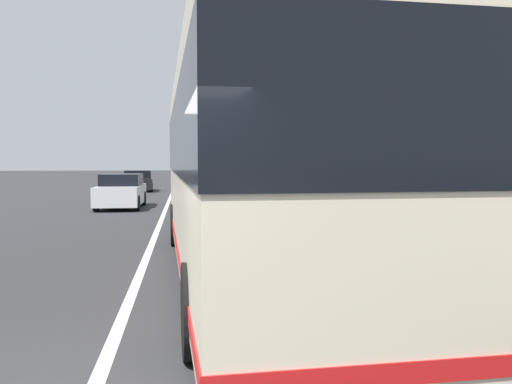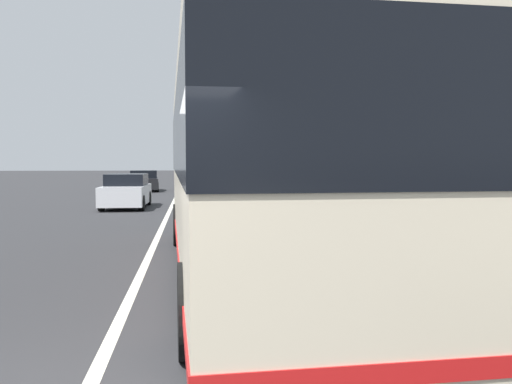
{
  "view_description": "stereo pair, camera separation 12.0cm",
  "coord_description": "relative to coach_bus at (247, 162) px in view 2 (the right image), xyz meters",
  "views": [
    {
      "loc": [
        -3.95,
        -0.82,
        2.04
      ],
      "look_at": [
        4.47,
        -1.96,
        1.54
      ],
      "focal_mm": 37.08,
      "sensor_mm": 36.0,
      "label": 1
    },
    {
      "loc": [
        -3.97,
        -0.94,
        2.04
      ],
      "look_at": [
        4.47,
        -1.96,
        1.54
      ],
      "focal_mm": 37.08,
      "sensor_mm": 36.0,
      "label": 2
    }
  ],
  "objects": [
    {
      "name": "car_far_distant",
      "position": [
        14.24,
        3.8,
        -1.31
      ],
      "size": [
        4.18,
        1.89,
        1.48
      ],
      "rotation": [
        0.0,
        0.0,
        3.12
      ],
      "color": "silver",
      "rests_on": "ground"
    },
    {
      "name": "coach_bus",
      "position": [
        0.0,
        0.0,
        0.0
      ],
      "size": [
        11.77,
        2.94,
        3.53
      ],
      "rotation": [
        0.0,
        0.0,
        0.04
      ],
      "color": "beige",
      "rests_on": "ground"
    },
    {
      "name": "lane_divider_line",
      "position": [
        4.8,
        1.88,
        -2.02
      ],
      "size": [
        110.0,
        0.16,
        0.01
      ],
      "primitive_type": "cube",
      "color": "silver",
      "rests_on": "ground"
    },
    {
      "name": "sidewalk_curb",
      "position": [
        4.8,
        -4.62,
        -1.95
      ],
      "size": [
        110.0,
        3.6,
        0.14
      ],
      "primitive_type": "cube",
      "color": "#9E998E",
      "rests_on": "ground"
    },
    {
      "name": "car_oncoming",
      "position": [
        27.14,
        4.21,
        -1.35
      ],
      "size": [
        4.07,
        2.16,
        1.4
      ],
      "rotation": [
        0.0,
        0.0,
        3.21
      ],
      "color": "black",
      "rests_on": "ground"
    },
    {
      "name": "roadside_tree_far_block",
      "position": [
        19.85,
        -4.5,
        3.14
      ],
      "size": [
        3.77,
        3.77,
        7.09
      ],
      "color": "brown",
      "rests_on": "ground"
    },
    {
      "name": "utility_pole",
      "position": [
        4.85,
        -4.47,
        1.12
      ],
      "size": [
        0.21,
        0.21,
        6.27
      ],
      "primitive_type": "cylinder",
      "color": "slate",
      "rests_on": "ground"
    },
    {
      "name": "roadside_tree_mid_block",
      "position": [
        6.44,
        -4.89,
        2.06
      ],
      "size": [
        4.25,
        4.25,
        6.22
      ],
      "color": "brown",
      "rests_on": "ground"
    }
  ]
}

